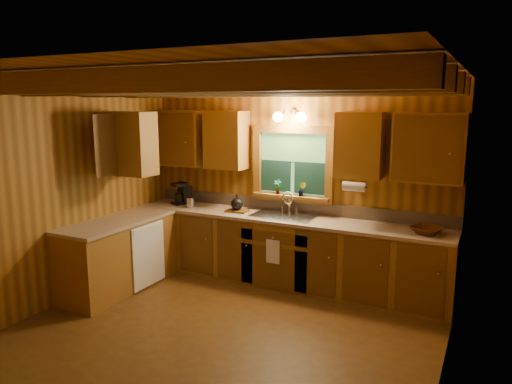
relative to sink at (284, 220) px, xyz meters
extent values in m
plane|color=#593815|center=(0.00, -1.60, -0.86)|extent=(4.20, 4.20, 0.00)
plane|color=brown|center=(0.00, -1.60, 1.74)|extent=(4.20, 4.20, 0.00)
plane|color=brown|center=(0.00, 0.30, 0.44)|extent=(4.20, 0.00, 4.20)
plane|color=brown|center=(0.00, -3.50, 0.44)|extent=(4.20, 0.00, 4.20)
plane|color=brown|center=(-2.10, -1.60, 0.44)|extent=(0.00, 3.80, 3.80)
plane|color=brown|center=(2.10, -1.60, 0.44)|extent=(0.00, 3.80, 3.80)
cube|color=brown|center=(0.00, -2.80, 1.63)|extent=(4.20, 0.14, 0.18)
cube|color=brown|center=(0.00, -2.00, 1.63)|extent=(4.20, 0.14, 0.18)
cube|color=brown|center=(0.00, -1.20, 1.63)|extent=(4.20, 0.14, 0.18)
cube|color=brown|center=(0.00, -0.40, 1.63)|extent=(4.20, 0.14, 0.18)
cube|color=brown|center=(0.00, -0.01, -0.43)|extent=(4.20, 0.62, 0.86)
cube|color=brown|center=(-1.79, -1.12, -0.43)|extent=(0.62, 1.60, 0.86)
cube|color=tan|center=(0.00, -0.01, 0.02)|extent=(4.20, 0.66, 0.04)
cube|color=tan|center=(-1.78, -1.12, 0.02)|extent=(0.64, 1.60, 0.04)
cube|color=tan|center=(0.00, 0.28, 0.12)|extent=(4.20, 0.02, 0.16)
cube|color=white|center=(-1.47, -0.92, -0.43)|extent=(0.02, 0.60, 0.80)
cube|color=brown|center=(-1.70, 0.13, 0.98)|extent=(0.78, 0.34, 0.78)
cube|color=brown|center=(-0.92, 0.13, 0.98)|extent=(0.55, 0.34, 0.78)
cube|color=brown|center=(0.92, 0.13, 0.98)|extent=(0.55, 0.34, 0.78)
cube|color=brown|center=(1.70, 0.13, 0.98)|extent=(0.78, 0.34, 0.78)
cube|color=brown|center=(-1.93, -0.92, 0.98)|extent=(0.34, 1.10, 0.78)
cube|color=brown|center=(0.00, 0.26, 1.14)|extent=(1.12, 0.08, 0.10)
cube|color=brown|center=(0.00, 0.26, 0.24)|extent=(1.12, 0.08, 0.10)
cube|color=brown|center=(-0.51, 0.26, 0.69)|extent=(0.10, 0.08, 0.80)
cube|color=brown|center=(0.51, 0.26, 0.69)|extent=(0.10, 0.08, 0.80)
cube|color=#37702F|center=(0.00, 0.29, 0.69)|extent=(0.92, 0.01, 0.80)
cube|color=#123531|center=(-0.24, 0.27, 0.52)|extent=(0.42, 0.02, 0.42)
cube|color=#123531|center=(0.24, 0.27, 0.52)|extent=(0.42, 0.02, 0.42)
cylinder|color=black|center=(0.00, 0.27, 0.71)|extent=(0.92, 0.01, 0.01)
cube|color=brown|center=(0.00, 0.22, 0.26)|extent=(1.06, 0.14, 0.04)
cylinder|color=black|center=(0.00, 0.26, 1.37)|extent=(0.08, 0.03, 0.08)
cylinder|color=black|center=(-0.10, 0.20, 1.37)|extent=(0.09, 0.17, 0.08)
cylinder|color=black|center=(0.10, 0.20, 1.37)|extent=(0.09, 0.17, 0.08)
sphere|color=#FFE0A5|center=(-0.16, 0.14, 1.30)|extent=(0.13, 0.13, 0.13)
sphere|color=#FFE0A5|center=(0.16, 0.14, 1.30)|extent=(0.13, 0.13, 0.13)
cylinder|color=white|center=(0.92, -0.07, 0.51)|extent=(0.27, 0.11, 0.11)
cube|color=white|center=(0.00, -0.34, -0.34)|extent=(0.18, 0.01, 0.30)
cube|color=silver|center=(0.00, 0.00, 0.05)|extent=(0.82, 0.48, 0.02)
cube|color=#262628|center=(-0.19, 0.00, -0.02)|extent=(0.34, 0.40, 0.14)
cube|color=#262628|center=(0.19, 0.00, -0.02)|extent=(0.34, 0.40, 0.14)
cylinder|color=silver|center=(0.00, 0.18, 0.15)|extent=(0.04, 0.04, 0.22)
torus|color=silver|center=(0.00, 0.12, 0.26)|extent=(0.16, 0.02, 0.16)
cube|color=black|center=(-1.65, 0.03, 0.06)|extent=(0.17, 0.21, 0.03)
cube|color=black|center=(-1.65, 0.10, 0.21)|extent=(0.17, 0.08, 0.29)
cube|color=black|center=(-1.65, 0.01, 0.33)|extent=(0.17, 0.19, 0.04)
cylinder|color=black|center=(-1.65, 0.00, 0.14)|extent=(0.11, 0.11, 0.13)
cylinder|color=silver|center=(-1.39, -0.09, 0.11)|extent=(0.11, 0.11, 0.14)
cylinder|color=black|center=(-1.40, -0.10, 0.25)|extent=(0.03, 0.03, 0.20)
cylinder|color=black|center=(-1.39, -0.09, 0.25)|extent=(0.01, 0.01, 0.20)
cylinder|color=black|center=(-1.37, -0.08, 0.25)|extent=(0.03, 0.03, 0.20)
cylinder|color=black|center=(-1.36, -0.08, 0.25)|extent=(0.04, 0.05, 0.20)
cube|color=brown|center=(-0.67, -0.04, 0.06)|extent=(0.30, 0.23, 0.03)
sphere|color=black|center=(-0.67, -0.04, 0.15)|extent=(0.17, 0.17, 0.17)
cylinder|color=black|center=(-0.67, -0.04, 0.26)|extent=(0.03, 0.03, 0.04)
imported|color=#48230C|center=(1.76, -0.06, 0.09)|extent=(0.43, 0.43, 0.08)
imported|color=brown|center=(-0.19, 0.21, 0.38)|extent=(0.11, 0.08, 0.20)
imported|color=brown|center=(0.16, 0.21, 0.38)|extent=(0.12, 0.10, 0.19)
camera|label=1|loc=(2.38, -5.52, 1.47)|focal=33.59mm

